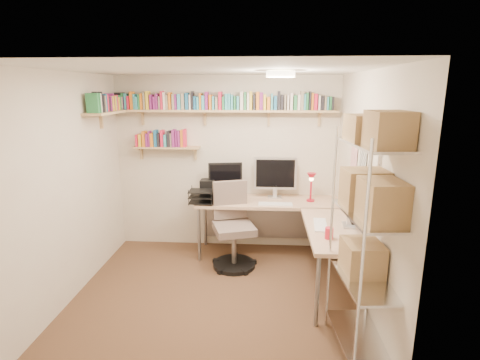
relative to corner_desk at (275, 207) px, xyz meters
name	(u,v)px	position (x,y,z in m)	size (l,w,h in m)	color
ground	(215,296)	(-0.70, -0.92, -0.79)	(3.20, 3.20, 0.00)	#44271D
room_shell	(213,164)	(-0.70, -0.92, 0.76)	(3.24, 3.04, 2.52)	beige
wall_shelves	(195,111)	(-1.11, 0.38, 1.23)	(3.12, 1.09, 0.80)	tan
corner_desk	(275,207)	(0.00, 0.00, 0.00)	(2.14, 2.04, 1.39)	#D3AD89
office_chair	(233,232)	(-0.56, -0.11, -0.32)	(0.63, 0.63, 1.12)	black
wire_rack	(371,199)	(0.72, -1.77, 0.65)	(0.50, 0.90, 2.16)	silver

